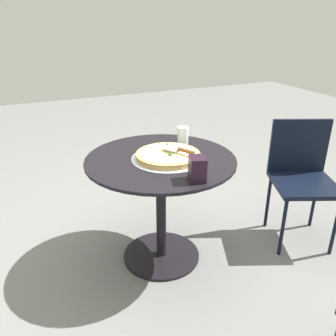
{
  "coord_description": "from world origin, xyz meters",
  "views": [
    {
      "loc": [
        -0.73,
        -1.76,
        1.49
      ],
      "look_at": [
        0.04,
        -0.03,
        0.65
      ],
      "focal_mm": 37.29,
      "sensor_mm": 36.0,
      "label": 1
    }
  ],
  "objects_px": {
    "pizza_on_tray": "(168,156)",
    "drinking_cup": "(183,135)",
    "patio_chair_near": "(302,172)",
    "pizza_server": "(179,149)",
    "napkin_dispenser": "(197,169)",
    "patio_table": "(161,188)"
  },
  "relations": [
    {
      "from": "pizza_on_tray",
      "to": "drinking_cup",
      "type": "distance_m",
      "value": 0.29
    },
    {
      "from": "pizza_on_tray",
      "to": "patio_chair_near",
      "type": "distance_m",
      "value": 0.99
    },
    {
      "from": "pizza_on_tray",
      "to": "patio_chair_near",
      "type": "bearing_deg",
      "value": -7.01
    },
    {
      "from": "pizza_server",
      "to": "napkin_dispenser",
      "type": "xyz_separation_m",
      "value": [
        -0.04,
        -0.29,
        0.0
      ]
    },
    {
      "from": "patio_table",
      "to": "pizza_server",
      "type": "xyz_separation_m",
      "value": [
        0.09,
        -0.06,
        0.26
      ]
    },
    {
      "from": "pizza_on_tray",
      "to": "patio_chair_near",
      "type": "relative_size",
      "value": 0.51
    },
    {
      "from": "patio_chair_near",
      "to": "drinking_cup",
      "type": "bearing_deg",
      "value": 156.34
    },
    {
      "from": "patio_chair_near",
      "to": "pizza_on_tray",
      "type": "bearing_deg",
      "value": 172.99
    },
    {
      "from": "pizza_server",
      "to": "pizza_on_tray",
      "type": "bearing_deg",
      "value": 147.28
    },
    {
      "from": "napkin_dispenser",
      "to": "patio_chair_near",
      "type": "height_order",
      "value": "same"
    },
    {
      "from": "drinking_cup",
      "to": "napkin_dispenser",
      "type": "bearing_deg",
      "value": -108.72
    },
    {
      "from": "pizza_on_tray",
      "to": "pizza_server",
      "type": "xyz_separation_m",
      "value": [
        0.05,
        -0.04,
        0.04
      ]
    },
    {
      "from": "pizza_on_tray",
      "to": "napkin_dispenser",
      "type": "distance_m",
      "value": 0.33
    },
    {
      "from": "pizza_server",
      "to": "napkin_dispenser",
      "type": "distance_m",
      "value": 0.29
    },
    {
      "from": "pizza_on_tray",
      "to": "napkin_dispenser",
      "type": "relative_size",
      "value": 3.4
    },
    {
      "from": "pizza_server",
      "to": "drinking_cup",
      "type": "xyz_separation_m",
      "value": [
        0.15,
        0.25,
        -0.01
      ]
    },
    {
      "from": "pizza_server",
      "to": "drinking_cup",
      "type": "height_order",
      "value": "drinking_cup"
    },
    {
      "from": "napkin_dispenser",
      "to": "patio_chair_near",
      "type": "relative_size",
      "value": 0.15
    },
    {
      "from": "patio_table",
      "to": "pizza_on_tray",
      "type": "xyz_separation_m",
      "value": [
        0.04,
        -0.03,
        0.22
      ]
    },
    {
      "from": "napkin_dispenser",
      "to": "patio_chair_near",
      "type": "distance_m",
      "value": 1.0
    },
    {
      "from": "pizza_server",
      "to": "drinking_cup",
      "type": "distance_m",
      "value": 0.29
    },
    {
      "from": "napkin_dispenser",
      "to": "drinking_cup",
      "type": "bearing_deg",
      "value": -0.97
    }
  ]
}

